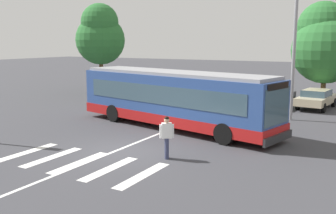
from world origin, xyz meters
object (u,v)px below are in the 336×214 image
at_px(parked_car_black, 276,96).
at_px(parked_car_champagne, 317,98).
at_px(city_transit_bus, 174,99).
at_px(pedestrian_crossing_street, 167,135).
at_px(background_tree_right, 325,43).
at_px(parked_car_white, 209,91).
at_px(parked_car_red, 241,94).
at_px(background_tree_left, 100,35).
at_px(twin_arm_street_lamp, 295,25).

distance_m(parked_car_black, parked_car_champagne, 2.75).
distance_m(city_transit_bus, pedestrian_crossing_street, 5.76).
bearing_deg(city_transit_bus, background_tree_right, 65.79).
bearing_deg(parked_car_white, parked_car_champagne, 0.93).
bearing_deg(pedestrian_crossing_street, parked_car_red, 97.72).
xyz_separation_m(parked_car_white, background_tree_left, (-10.15, -0.93, 4.46)).
xyz_separation_m(parked_car_red, twin_arm_street_lamp, (4.62, -4.43, 4.78)).
distance_m(parked_car_black, background_tree_right, 5.47).
height_order(city_transit_bus, parked_car_champagne, city_transit_bus).
xyz_separation_m(background_tree_left, background_tree_right, (18.19, 3.64, -0.70)).
height_order(parked_car_red, parked_car_champagne, same).
xyz_separation_m(parked_car_black, background_tree_left, (-15.50, -0.73, 4.46)).
relative_size(pedestrian_crossing_street, parked_car_black, 0.38).
bearing_deg(background_tree_left, pedestrian_crossing_street, -43.76).
distance_m(parked_car_black, twin_arm_street_lamp, 6.98).
bearing_deg(parked_car_red, parked_car_white, 171.60).
relative_size(city_transit_bus, background_tree_right, 1.65).
relative_size(parked_car_white, background_tree_right, 0.61).
distance_m(city_transit_bus, twin_arm_street_lamp, 8.33).
bearing_deg(pedestrian_crossing_street, background_tree_left, 136.24).
height_order(parked_car_white, parked_car_champagne, same).
xyz_separation_m(city_transit_bus, parked_car_black, (3.06, 9.89, -0.82)).
height_order(city_transit_bus, parked_car_black, city_transit_bus).
bearing_deg(parked_car_black, twin_arm_street_lamp, -66.21).
distance_m(pedestrian_crossing_street, parked_car_red, 14.97).
bearing_deg(pedestrian_crossing_street, twin_arm_street_lamp, 75.93).
distance_m(pedestrian_crossing_street, background_tree_left, 21.12).
xyz_separation_m(city_transit_bus, background_tree_right, (5.76, 12.81, 2.94)).
xyz_separation_m(pedestrian_crossing_street, twin_arm_street_lamp, (2.61, 10.40, 4.58)).
bearing_deg(background_tree_left, background_tree_right, 11.32).
bearing_deg(parked_car_white, parked_car_black, -2.15).
bearing_deg(parked_car_red, parked_car_black, 4.68).
bearing_deg(parked_car_red, twin_arm_street_lamp, -43.85).
bearing_deg(background_tree_right, pedestrian_crossing_street, -100.27).
bearing_deg(twin_arm_street_lamp, parked_car_red, 136.15).
xyz_separation_m(parked_car_black, background_tree_right, (2.69, 2.91, 3.76)).
bearing_deg(background_tree_right, parked_car_red, -149.32).
distance_m(city_transit_bus, background_tree_right, 14.35).
bearing_deg(background_tree_right, parked_car_white, -161.38).
bearing_deg(parked_car_red, city_transit_bus, -92.93).
xyz_separation_m(parked_car_champagne, twin_arm_street_lamp, (-0.68, -4.98, 4.78)).
height_order(city_transit_bus, background_tree_right, background_tree_right).
height_order(pedestrian_crossing_street, twin_arm_street_lamp, twin_arm_street_lamp).
bearing_deg(parked_car_champagne, parked_car_white, -179.07).
xyz_separation_m(city_transit_bus, pedestrian_crossing_street, (2.51, -5.15, -0.62)).
distance_m(parked_car_champagne, background_tree_left, 18.80).
height_order(city_transit_bus, twin_arm_street_lamp, twin_arm_street_lamp).
bearing_deg(parked_car_black, parked_car_champagne, 6.91).
bearing_deg(city_transit_bus, parked_car_red, 87.07).
relative_size(parked_car_red, parked_car_champagne, 0.99).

